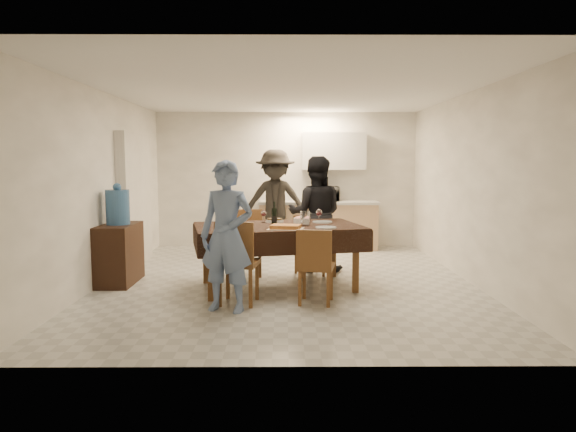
# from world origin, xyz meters

# --- Properties ---
(floor) EXTENTS (5.00, 6.00, 0.02)m
(floor) POSITION_xyz_m (0.00, 0.00, 0.00)
(floor) COLOR #B6B6B1
(floor) RESTS_ON ground
(ceiling) EXTENTS (5.00, 6.00, 0.02)m
(ceiling) POSITION_xyz_m (0.00, 0.00, 2.60)
(ceiling) COLOR white
(ceiling) RESTS_ON wall_back
(wall_back) EXTENTS (5.00, 0.02, 2.60)m
(wall_back) POSITION_xyz_m (0.00, 3.00, 1.30)
(wall_back) COLOR white
(wall_back) RESTS_ON floor
(wall_front) EXTENTS (5.00, 0.02, 2.60)m
(wall_front) POSITION_xyz_m (0.00, -3.00, 1.30)
(wall_front) COLOR white
(wall_front) RESTS_ON floor
(wall_left) EXTENTS (0.02, 6.00, 2.60)m
(wall_left) POSITION_xyz_m (-2.50, 0.00, 1.30)
(wall_left) COLOR white
(wall_left) RESTS_ON floor
(wall_right) EXTENTS (0.02, 6.00, 2.60)m
(wall_right) POSITION_xyz_m (2.50, 0.00, 1.30)
(wall_right) COLOR white
(wall_right) RESTS_ON floor
(stub_partition) EXTENTS (0.15, 1.40, 2.10)m
(stub_partition) POSITION_xyz_m (-2.42, 1.20, 1.05)
(stub_partition) COLOR silver
(stub_partition) RESTS_ON floor
(kitchen_base_cabinet) EXTENTS (2.20, 0.60, 0.86)m
(kitchen_base_cabinet) POSITION_xyz_m (0.60, 2.68, 0.43)
(kitchen_base_cabinet) COLOR tan
(kitchen_base_cabinet) RESTS_ON floor
(kitchen_worktop) EXTENTS (2.24, 0.64, 0.05)m
(kitchen_worktop) POSITION_xyz_m (0.60, 2.68, 0.89)
(kitchen_worktop) COLOR #B6B6B1
(kitchen_worktop) RESTS_ON kitchen_base_cabinet
(upper_cabinet) EXTENTS (1.20, 0.34, 0.70)m
(upper_cabinet) POSITION_xyz_m (0.90, 2.82, 1.85)
(upper_cabinet) COLOR silver
(upper_cabinet) RESTS_ON wall_back
(dining_table) EXTENTS (2.33, 1.66, 0.83)m
(dining_table) POSITION_xyz_m (-0.12, -0.37, 0.79)
(dining_table) COLOR black
(dining_table) RESTS_ON floor
(chair_near_left) EXTENTS (0.51, 0.51, 0.53)m
(chair_near_left) POSITION_xyz_m (-0.57, -1.21, 0.60)
(chair_near_left) COLOR brown
(chair_near_left) RESTS_ON floor
(chair_near_right) EXTENTS (0.47, 0.47, 0.48)m
(chair_near_right) POSITION_xyz_m (0.33, -1.20, 0.54)
(chair_near_right) COLOR brown
(chair_near_right) RESTS_ON floor
(chair_far_left) EXTENTS (0.45, 0.45, 0.51)m
(chair_far_left) POSITION_xyz_m (-0.57, 0.29, 0.58)
(chair_far_left) COLOR brown
(chair_far_left) RESTS_ON floor
(chair_far_right) EXTENTS (0.49, 0.50, 0.47)m
(chair_far_right) POSITION_xyz_m (0.33, 0.30, 0.53)
(chair_far_right) COLOR brown
(chair_far_right) RESTS_ON floor
(console) EXTENTS (0.44, 0.87, 0.81)m
(console) POSITION_xyz_m (-2.28, -0.10, 0.40)
(console) COLOR black
(console) RESTS_ON floor
(water_jug) EXTENTS (0.31, 0.31, 0.47)m
(water_jug) POSITION_xyz_m (-2.28, -0.10, 1.04)
(water_jug) COLOR teal
(water_jug) RESTS_ON console
(wine_bottle) EXTENTS (0.08, 0.08, 0.30)m
(wine_bottle) POSITION_xyz_m (-0.17, -0.32, 0.98)
(wine_bottle) COLOR black
(wine_bottle) RESTS_ON dining_table
(water_pitcher) EXTENTS (0.12, 0.12, 0.19)m
(water_pitcher) POSITION_xyz_m (0.23, -0.42, 0.92)
(water_pitcher) COLOR white
(water_pitcher) RESTS_ON dining_table
(savoury_tart) EXTENTS (0.47, 0.39, 0.05)m
(savoury_tart) POSITION_xyz_m (-0.02, -0.75, 0.85)
(savoury_tart) COLOR #D07F3D
(savoury_tart) RESTS_ON dining_table
(salad_bowl) EXTENTS (0.19, 0.19, 0.08)m
(salad_bowl) POSITION_xyz_m (0.18, -0.19, 0.86)
(salad_bowl) COLOR silver
(salad_bowl) RESTS_ON dining_table
(mushroom_dish) EXTENTS (0.22, 0.22, 0.04)m
(mushroom_dish) POSITION_xyz_m (-0.17, -0.09, 0.85)
(mushroom_dish) COLOR silver
(mushroom_dish) RESTS_ON dining_table
(wine_glass_a) EXTENTS (0.08, 0.08, 0.17)m
(wine_glass_a) POSITION_xyz_m (-0.67, -0.62, 0.91)
(wine_glass_a) COLOR white
(wine_glass_a) RESTS_ON dining_table
(wine_glass_b) EXTENTS (0.08, 0.08, 0.19)m
(wine_glass_b) POSITION_xyz_m (0.43, -0.12, 0.92)
(wine_glass_b) COLOR white
(wine_glass_b) RESTS_ON dining_table
(wine_glass_c) EXTENTS (0.08, 0.08, 0.17)m
(wine_glass_c) POSITION_xyz_m (-0.32, -0.07, 0.91)
(wine_glass_c) COLOR white
(wine_glass_c) RESTS_ON dining_table
(plate_near_left) EXTENTS (0.24, 0.24, 0.01)m
(plate_near_left) POSITION_xyz_m (-0.72, -0.67, 0.83)
(plate_near_left) COLOR silver
(plate_near_left) RESTS_ON dining_table
(plate_near_right) EXTENTS (0.26, 0.26, 0.02)m
(plate_near_right) POSITION_xyz_m (0.48, -0.67, 0.83)
(plate_near_right) COLOR silver
(plate_near_right) RESTS_ON dining_table
(plate_far_left) EXTENTS (0.26, 0.26, 0.02)m
(plate_far_left) POSITION_xyz_m (-0.72, -0.07, 0.83)
(plate_far_left) COLOR silver
(plate_far_left) RESTS_ON dining_table
(plate_far_right) EXTENTS (0.27, 0.27, 0.02)m
(plate_far_right) POSITION_xyz_m (0.48, -0.07, 0.83)
(plate_far_right) COLOR silver
(plate_far_right) RESTS_ON dining_table
(microwave) EXTENTS (0.50, 0.34, 0.28)m
(microwave) POSITION_xyz_m (0.74, 2.68, 1.05)
(microwave) COLOR silver
(microwave) RESTS_ON kitchen_worktop
(person_near) EXTENTS (0.70, 0.56, 1.67)m
(person_near) POSITION_xyz_m (-0.67, -1.42, 0.83)
(person_near) COLOR #6780B1
(person_near) RESTS_ON floor
(person_far) EXTENTS (0.90, 0.73, 1.73)m
(person_far) POSITION_xyz_m (0.43, 0.68, 0.87)
(person_far) COLOR black
(person_far) RESTS_ON floor
(person_kitchen) EXTENTS (1.21, 0.69, 1.87)m
(person_kitchen) POSITION_xyz_m (-0.20, 2.23, 0.93)
(person_kitchen) COLOR black
(person_kitchen) RESTS_ON floor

